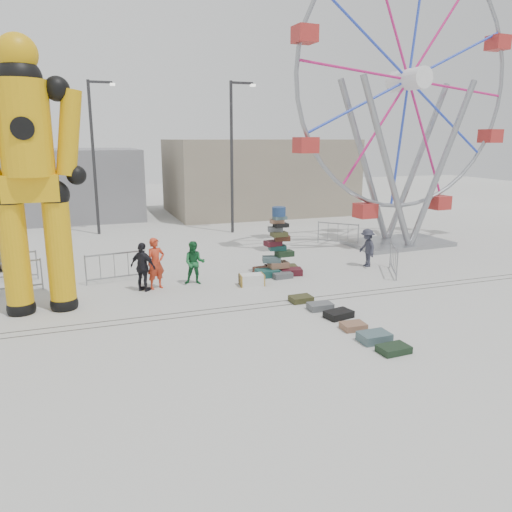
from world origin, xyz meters
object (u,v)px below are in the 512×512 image
object	(u,v)px
lamp_post_right	(233,150)
pedestrian_black	(143,267)
ferris_wheel	(407,102)
suitcase_tower	(278,256)
pedestrian_red	(156,263)
barricade_dummy_b	(7,267)
barricade_dummy_a	(9,277)
barricade_dummy_c	(114,267)
steamer_trunk	(252,280)
barricade_wheel_front	(394,260)
crash_test_dummy	(29,168)
barricade_wheel_back	(338,234)
pedestrian_green	(194,263)
pedestrian_grey	(367,248)
lamp_post_left	(95,150)

from	to	relation	value
lamp_post_right	pedestrian_black	size ratio (longest dim) A/B	4.74
lamp_post_right	ferris_wheel	xyz separation A→B (m)	(6.57, -5.88, 2.21)
suitcase_tower	pedestrian_red	xyz separation A→B (m)	(-4.65, -0.29, 0.17)
barricade_dummy_b	ferris_wheel	bearing A→B (deg)	3.56
barricade_dummy_a	barricade_dummy_c	world-z (taller)	same
lamp_post_right	pedestrian_black	xyz separation A→B (m)	(-6.13, -9.39, -3.64)
suitcase_tower	steamer_trunk	bearing A→B (deg)	-138.52
barricade_dummy_c	barricade_wheel_front	distance (m)	10.47
barricade_dummy_b	barricade_dummy_c	xyz separation A→B (m)	(3.67, -1.36, 0.00)
crash_test_dummy	barricade_wheel_front	distance (m)	13.01
suitcase_tower	barricade_wheel_front	bearing A→B (deg)	-13.61
barricade_wheel_back	ferris_wheel	bearing A→B (deg)	25.92
suitcase_tower	barricade_wheel_back	world-z (taller)	suitcase_tower
barricade_wheel_back	pedestrian_green	xyz separation A→B (m)	(-8.08, -4.26, 0.23)
pedestrian_red	pedestrian_black	bearing A→B (deg)	179.72
lamp_post_right	suitcase_tower	distance (m)	9.76
barricade_dummy_a	pedestrian_red	bearing A→B (deg)	-20.36
barricade_dummy_b	suitcase_tower	bearing A→B (deg)	-12.62
barricade_dummy_c	pedestrian_grey	distance (m)	9.89
lamp_post_left	barricade_dummy_b	distance (m)	10.11
barricade_dummy_c	pedestrian_green	bearing A→B (deg)	-32.73
crash_test_dummy	barricade_dummy_c	bearing A→B (deg)	47.46
steamer_trunk	ferris_wheel	bearing A→B (deg)	30.03
lamp_post_left	pedestrian_green	xyz separation A→B (m)	(2.70, -11.17, -3.70)
barricade_dummy_a	pedestrian_grey	size ratio (longest dim) A/B	1.29
lamp_post_right	barricade_wheel_front	size ratio (longest dim) A/B	4.00
suitcase_tower	barricade_dummy_a	size ratio (longest dim) A/B	1.30
pedestrian_red	lamp_post_left	bearing A→B (deg)	78.12
pedestrian_red	pedestrian_green	xyz separation A→B (m)	(1.37, 0.07, -0.11)
lamp_post_right	barricade_dummy_a	size ratio (longest dim) A/B	4.00
barricade_dummy_b	pedestrian_black	bearing A→B (deg)	-30.73
suitcase_tower	pedestrian_red	world-z (taller)	suitcase_tower
lamp_post_left	barricade_wheel_front	xyz separation A→B (m)	(10.20, -12.37, -3.93)
lamp_post_right	pedestrian_red	size ratio (longest dim) A/B	4.47
suitcase_tower	barricade_dummy_c	size ratio (longest dim) A/B	1.30
pedestrian_green	pedestrian_black	size ratio (longest dim) A/B	0.93
lamp_post_left	pedestrian_red	world-z (taller)	lamp_post_left
crash_test_dummy	barricade_dummy_a	size ratio (longest dim) A/B	4.06
barricade_wheel_front	barricade_dummy_c	bearing A→B (deg)	104.42
lamp_post_right	suitcase_tower	size ratio (longest dim) A/B	3.07
ferris_wheel	pedestrian_green	bearing A→B (deg)	-166.67
steamer_trunk	pedestrian_green	xyz separation A→B (m)	(-1.86, 0.83, 0.58)
barricade_dummy_a	pedestrian_red	distance (m)	4.87
pedestrian_black	pedestrian_grey	bearing A→B (deg)	-134.21
barricade_dummy_b	barricade_dummy_c	bearing A→B (deg)	-19.01
crash_test_dummy	pedestrian_red	bearing A→B (deg)	18.16
barricade_wheel_back	pedestrian_green	bearing A→B (deg)	-107.12
steamer_trunk	barricade_dummy_b	xyz separation A→B (m)	(-8.21, 3.43, 0.35)
ferris_wheel	barricade_dummy_c	distance (m)	15.02
barricade_wheel_front	barricade_dummy_b	bearing A→B (deg)	102.57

